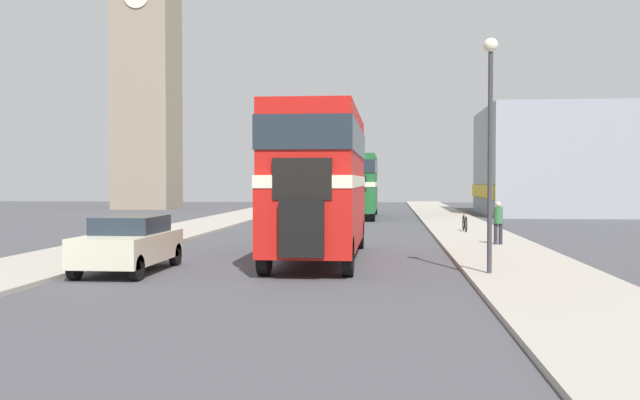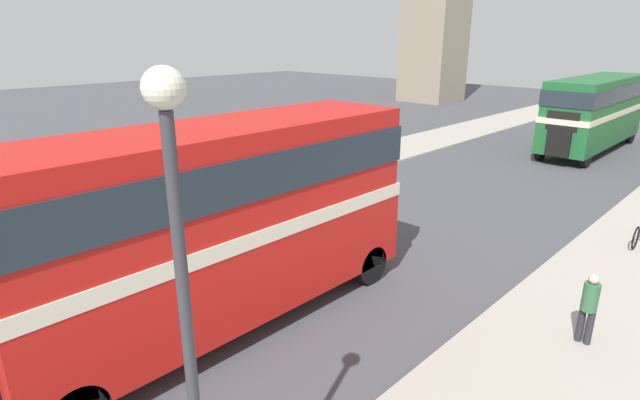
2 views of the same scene
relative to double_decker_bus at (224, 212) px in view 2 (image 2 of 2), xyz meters
name	(u,v)px [view 2 (image 2 of 2)]	position (x,y,z in m)	size (l,w,h in m)	color
ground_plane	(93,356)	(-0.96, -2.72, -2.65)	(120.00, 120.00, 0.00)	#47474C
double_decker_bus	(224,212)	(0.00, 0.00, 0.00)	(2.45, 9.43, 4.50)	red
bus_distant	(595,108)	(0.08, 24.59, -0.25)	(2.50, 10.12, 4.04)	#1E602D
pedestrian_walking	(589,305)	(6.06, 4.53, -1.65)	(0.31, 0.31, 1.56)	#282833
bicycle_on_pavement	(640,233)	(5.57, 11.19, -2.17)	(0.05, 1.76, 0.78)	black
street_lamp	(183,293)	(4.61, -3.65, 1.30)	(0.36, 0.36, 5.86)	#38383D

